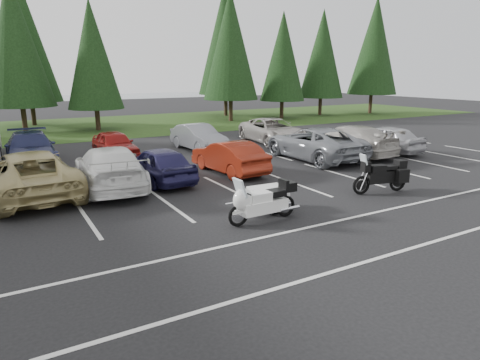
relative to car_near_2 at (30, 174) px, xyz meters
name	(u,v)px	position (x,y,z in m)	size (l,w,h in m)	color
ground	(235,200)	(6.11, -4.04, -0.83)	(120.00, 120.00, 0.00)	black
grass_strip	(92,127)	(6.11, 19.96, -0.83)	(80.00, 16.00, 0.01)	#1F3310
lake_water	(76,103)	(10.11, 50.96, -0.83)	(70.00, 50.00, 0.02)	slate
stall_markings	(210,187)	(6.11, -2.04, -0.83)	(32.00, 16.00, 0.01)	silver
conifer_4	(15,41)	(1.11, 18.86, 5.70)	(4.80, 4.80, 11.17)	#332316
conifer_5	(92,55)	(6.11, 17.56, 4.80)	(4.14, 4.14, 9.63)	#332316
conifer_6	(230,45)	(18.11, 18.06, 5.88)	(4.93, 4.93, 11.48)	#332316
conifer_7	(283,56)	(23.61, 17.76, 4.98)	(4.27, 4.27, 9.94)	#332316
conifer_8	(322,54)	(29.11, 18.56, 5.34)	(4.53, 4.53, 10.56)	#332316
conifer_9	(375,46)	(35.11, 17.26, 6.24)	(5.19, 5.19, 12.10)	#332316
conifer_back_b	(25,41)	(2.11, 23.46, 5.94)	(4.97, 4.97, 11.58)	#332316
conifer_back_c	(225,40)	(20.11, 22.76, 6.66)	(5.50, 5.50, 12.81)	#332316
car_near_2	(30,174)	(0.00, 0.00, 0.00)	(2.76, 5.98, 1.66)	tan
car_near_3	(110,168)	(2.74, -0.30, -0.02)	(2.28, 5.60, 1.62)	silver
car_near_4	(159,164)	(4.71, -0.29, -0.10)	(1.72, 4.28, 1.46)	#1E1B44
car_near_5	(229,157)	(7.97, -0.24, -0.12)	(1.51, 4.33, 1.43)	maroon
car_near_6	(314,143)	(13.21, 0.24, 0.00)	(2.74, 5.94, 1.65)	gray
car_near_7	(348,140)	(15.42, 0.14, -0.02)	(2.28, 5.61, 1.63)	#A6A098
car_near_8	(385,139)	(17.91, -0.16, -0.07)	(1.79, 4.45, 1.51)	#AAAAAF
car_far_1	(31,149)	(0.49, 6.03, -0.05)	(2.18, 5.36, 1.56)	#1A1F43
car_far_2	(115,145)	(4.44, 5.71, -0.13)	(1.65, 4.10, 1.40)	maroon
car_far_3	(199,137)	(9.19, 5.67, -0.10)	(1.54, 4.43, 1.46)	gray
car_far_4	(273,131)	(14.31, 5.66, -0.06)	(2.55, 5.54, 1.54)	#ACA49D
touring_motorcycle	(263,198)	(5.75, -6.43, -0.11)	(2.62, 0.80, 1.45)	white
cargo_trailer	(268,198)	(6.48, -5.59, -0.44)	(1.69, 0.95, 0.78)	white
adventure_motorcycle	(381,173)	(11.22, -5.94, -0.07)	(2.51, 0.87, 1.53)	black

